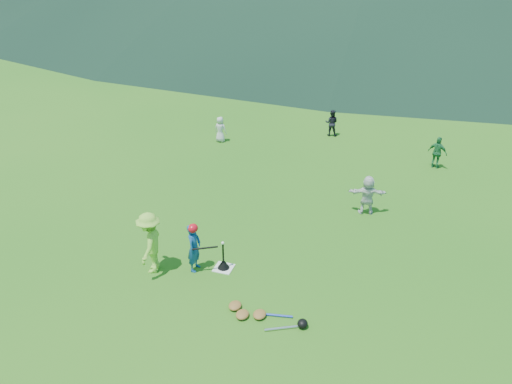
% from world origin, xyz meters
% --- Properties ---
extents(ground, '(120.00, 120.00, 0.00)m').
position_xyz_m(ground, '(0.00, 0.00, 0.00)').
color(ground, '#216116').
rests_on(ground, ground).
extents(home_plate, '(0.45, 0.45, 0.02)m').
position_xyz_m(home_plate, '(0.00, 0.00, 0.01)').
color(home_plate, silver).
rests_on(home_plate, ground).
extents(baseball, '(0.08, 0.08, 0.08)m').
position_xyz_m(baseball, '(0.00, 0.00, 0.74)').
color(baseball, white).
rests_on(baseball, batting_tee).
extents(batter_child, '(0.30, 0.46, 1.25)m').
position_xyz_m(batter_child, '(-0.64, -0.25, 0.62)').
color(batter_child, navy).
rests_on(batter_child, ground).
extents(adult_coach, '(0.79, 1.12, 1.57)m').
position_xyz_m(adult_coach, '(-1.61, -0.61, 0.79)').
color(adult_coach, '#87C63A').
rests_on(adult_coach, ground).
extents(fielder_a, '(0.53, 0.37, 1.01)m').
position_xyz_m(fielder_a, '(-3.31, 7.92, 0.51)').
color(fielder_a, '#BDBDBD').
rests_on(fielder_a, ground).
extents(fielder_b, '(0.55, 0.44, 1.08)m').
position_xyz_m(fielder_b, '(0.72, 10.00, 0.54)').
color(fielder_b, black).
rests_on(fielder_b, ground).
extents(fielder_c, '(0.72, 0.50, 1.14)m').
position_xyz_m(fielder_c, '(4.84, 7.98, 0.57)').
color(fielder_c, '#216F3C').
rests_on(fielder_c, ground).
extents(fielder_d, '(1.15, 0.58, 1.19)m').
position_xyz_m(fielder_d, '(2.94, 3.92, 0.59)').
color(fielder_d, silver).
rests_on(fielder_d, ground).
extents(batting_tee, '(0.30, 0.30, 0.68)m').
position_xyz_m(batting_tee, '(0.00, 0.00, 0.13)').
color(batting_tee, black).
rests_on(batting_tee, home_plate).
extents(batter_gear, '(0.71, 0.33, 0.61)m').
position_xyz_m(batter_gear, '(-0.62, -0.25, 1.13)').
color(batter_gear, '#B90C19').
rests_on(batter_gear, ground).
extents(equipment_pile, '(1.80, 0.68, 0.19)m').
position_xyz_m(equipment_pile, '(1.39, -1.40, 0.07)').
color(equipment_pile, olive).
rests_on(equipment_pile, ground).
extents(outfield_fence, '(70.07, 0.08, 1.33)m').
position_xyz_m(outfield_fence, '(0.00, 28.00, 0.70)').
color(outfield_fence, gray).
rests_on(outfield_fence, ground).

